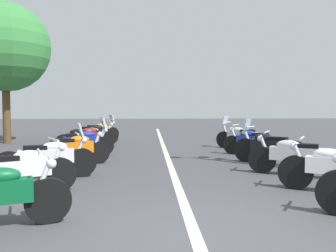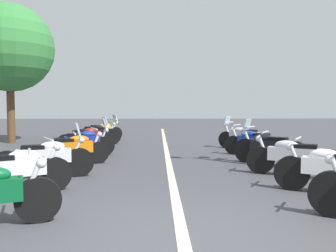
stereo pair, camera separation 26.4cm
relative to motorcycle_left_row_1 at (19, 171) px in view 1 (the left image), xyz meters
name	(u,v)px [view 1 (the left image)]	position (x,y,z in m)	size (l,w,h in m)	color
ground_plane	(197,240)	(-2.19, -2.85, -0.45)	(80.00, 80.00, 0.00)	#424247
lane_centre_stripe	(167,156)	(4.87, -2.85, -0.45)	(26.35, 0.16, 0.01)	beige
motorcycle_left_row_1	(19,171)	(0.00, 0.00, 0.00)	(1.19, 1.87, 0.99)	black
motorcycle_left_row_2	(48,158)	(1.48, -0.09, 0.01)	(0.89, 2.09, 1.21)	black
motorcycle_left_row_3	(74,149)	(3.24, -0.27, -0.01)	(1.01, 1.87, 0.98)	black
motorcycle_left_row_4	(82,142)	(4.93, -0.19, 0.00)	(0.88, 1.99, 1.19)	black
motorcycle_left_row_5	(85,138)	(6.48, 0.01, 0.00)	(1.11, 1.90, 1.19)	black
motorcycle_left_row_6	(94,134)	(8.22, -0.05, 0.01)	(0.89, 1.96, 1.01)	black
motorcycle_left_row_7	(99,131)	(9.76, -0.01, 0.01)	(1.15, 1.80, 1.20)	black
motorcycle_right_row_2	(295,156)	(1.53, -5.61, 0.00)	(1.18, 1.97, 1.00)	black
motorcycle_right_row_3	(269,147)	(3.15, -5.54, 0.02)	(1.37, 1.69, 1.23)	black
motorcycle_right_row_4	(253,142)	(4.84, -5.61, 0.00)	(1.19, 1.78, 0.99)	black
motorcycle_right_row_5	(241,137)	(6.53, -5.68, 0.01)	(1.45, 1.68, 1.20)	black
roadside_tree_0	(5,47)	(9.01, 3.74, 3.58)	(3.71, 3.71, 5.90)	brown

